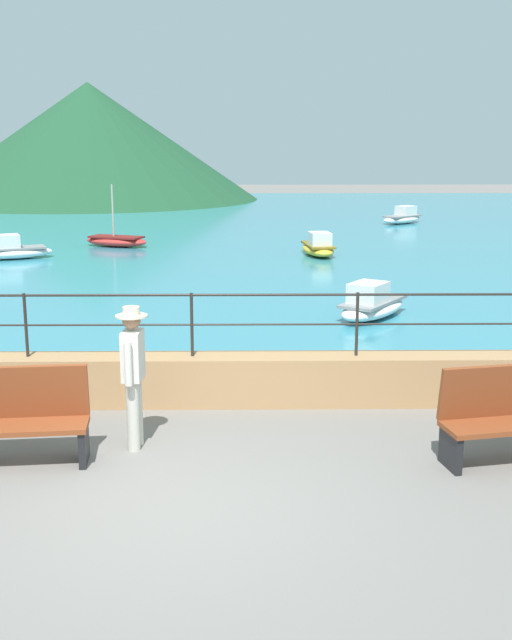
# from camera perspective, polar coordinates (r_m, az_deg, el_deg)

# --- Properties ---
(ground_plane) EXTENTS (120.00, 120.00, 0.00)m
(ground_plane) POSITION_cam_1_polar(r_m,az_deg,el_deg) (8.36, -6.01, -13.12)
(ground_plane) COLOR slate
(promenade_wall) EXTENTS (20.00, 0.56, 0.70)m
(promenade_wall) POSITION_cam_1_polar(r_m,az_deg,el_deg) (11.20, -4.58, -4.33)
(promenade_wall) COLOR tan
(promenade_wall) RESTS_ON ground
(railing) EXTENTS (18.44, 0.04, 0.90)m
(railing) POSITION_cam_1_polar(r_m,az_deg,el_deg) (10.95, -4.67, 0.61)
(railing) COLOR #282623
(railing) RESTS_ON promenade_wall
(lake_water) EXTENTS (64.00, 44.32, 0.06)m
(lake_water) POSITION_cam_1_polar(r_m,az_deg,el_deg) (33.52, -2.03, 6.64)
(lake_water) COLOR teal
(lake_water) RESTS_ON ground
(hill_main) EXTENTS (20.85, 20.85, 7.10)m
(hill_main) POSITION_cam_1_polar(r_m,az_deg,el_deg) (50.73, -11.92, 12.46)
(hill_main) COLOR #1E4C2D
(hill_main) RESTS_ON ground
(bench_main) EXTENTS (1.75, 0.72, 1.13)m
(bench_main) POSITION_cam_1_polar(r_m,az_deg,el_deg) (9.54, -17.12, -6.65)
(bench_main) COLOR brown
(bench_main) RESTS_ON ground
(bench_far) EXTENTS (1.77, 0.87, 1.13)m
(bench_far) POSITION_cam_1_polar(r_m,az_deg,el_deg) (9.66, 17.99, -6.47)
(bench_far) COLOR brown
(bench_far) RESTS_ON ground
(person_walking) EXTENTS (0.38, 0.57, 1.75)m
(person_walking) POSITION_cam_1_polar(r_m,az_deg,el_deg) (9.53, -8.85, -3.59)
(person_walking) COLOR beige
(person_walking) RESTS_ON ground
(boat_0) EXTENTS (1.18, 2.39, 0.76)m
(boat_0) POSITION_cam_1_polar(r_m,az_deg,el_deg) (25.36, 4.52, 5.28)
(boat_0) COLOR gold
(boat_0) RESTS_ON lake_water
(boat_1) EXTENTS (2.47, 1.76, 0.76)m
(boat_1) POSITION_cam_1_polar(r_m,az_deg,el_deg) (25.67, -17.14, 4.84)
(boat_1) COLOR white
(boat_1) RESTS_ON lake_water
(boat_2) EXTENTS (2.47, 1.69, 2.12)m
(boat_2) POSITION_cam_1_polar(r_m,az_deg,el_deg) (27.85, -10.05, 5.66)
(boat_2) COLOR red
(boat_2) RESTS_ON lake_water
(boat_4) EXTENTS (2.02, 2.41, 0.76)m
(boat_4) POSITION_cam_1_polar(r_m,az_deg,el_deg) (16.52, 8.37, 1.10)
(boat_4) COLOR white
(boat_4) RESTS_ON lake_water
(boat_5) EXTENTS (2.33, 2.19, 0.76)m
(boat_5) POSITION_cam_1_polar(r_m,az_deg,el_deg) (35.78, 10.55, 7.30)
(boat_5) COLOR white
(boat_5) RESTS_ON lake_water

